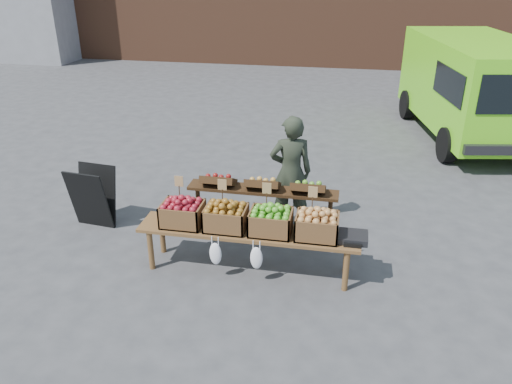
% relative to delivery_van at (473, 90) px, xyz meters
% --- Properties ---
extents(ground, '(80.00, 80.00, 0.00)m').
position_rel_delivery_van_xyz_m(ground, '(-2.89, -5.96, -1.03)').
color(ground, '#414143').
extents(delivery_van, '(2.90, 4.91, 2.07)m').
position_rel_delivery_van_xyz_m(delivery_van, '(0.00, 0.00, 0.00)').
color(delivery_van, '#6BE01B').
rests_on(delivery_van, ground).
extents(vendor, '(0.67, 0.52, 1.65)m').
position_rel_delivery_van_xyz_m(vendor, '(-3.26, -4.61, -0.21)').
color(vendor, '#252C20').
rests_on(vendor, ground).
extents(chalkboard_sign, '(0.63, 0.40, 0.91)m').
position_rel_delivery_van_xyz_m(chalkboard_sign, '(-6.04, -5.18, -0.58)').
color(chalkboard_sign, black).
rests_on(chalkboard_sign, ground).
extents(back_table, '(2.10, 0.44, 1.04)m').
position_rel_delivery_van_xyz_m(back_table, '(-3.56, -5.18, -0.51)').
color(back_table, '#311E0E').
rests_on(back_table, ground).
extents(display_bench, '(2.70, 0.56, 0.57)m').
position_rel_delivery_van_xyz_m(display_bench, '(-3.61, -5.90, -0.75)').
color(display_bench, brown).
rests_on(display_bench, ground).
extents(crate_golden_apples, '(0.50, 0.40, 0.28)m').
position_rel_delivery_van_xyz_m(crate_golden_apples, '(-4.44, -5.90, -0.32)').
color(crate_golden_apples, maroon).
rests_on(crate_golden_apples, display_bench).
extents(crate_russet_pears, '(0.50, 0.40, 0.28)m').
position_rel_delivery_van_xyz_m(crate_russet_pears, '(-3.89, -5.90, -0.32)').
color(crate_russet_pears, olive).
rests_on(crate_russet_pears, display_bench).
extents(crate_red_apples, '(0.50, 0.40, 0.28)m').
position_rel_delivery_van_xyz_m(crate_red_apples, '(-3.34, -5.90, -0.32)').
color(crate_red_apples, '#418F27').
rests_on(crate_red_apples, display_bench).
extents(crate_green_apples, '(0.50, 0.40, 0.28)m').
position_rel_delivery_van_xyz_m(crate_green_apples, '(-2.79, -5.90, -0.32)').
color(crate_green_apples, '#A3823B').
rests_on(crate_green_apples, display_bench).
extents(weighing_scale, '(0.34, 0.30, 0.08)m').
position_rel_delivery_van_xyz_m(weighing_scale, '(-2.36, -5.90, -0.42)').
color(weighing_scale, black).
rests_on(weighing_scale, display_bench).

